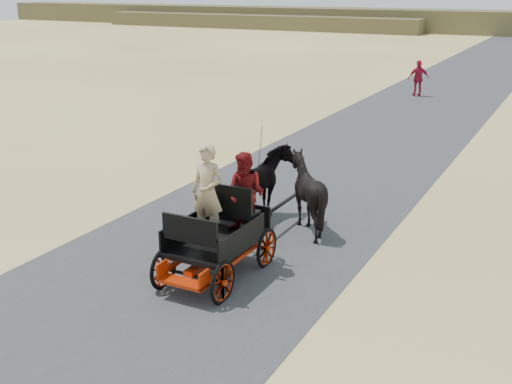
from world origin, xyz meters
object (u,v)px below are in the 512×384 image
at_px(horse_right, 307,193).
at_px(pedestrian, 418,78).
at_px(carriage, 217,258).
at_px(horse_left, 263,186).

relative_size(horse_right, pedestrian, 0.98).
bearing_deg(pedestrian, carriage, 64.86).
xyz_separation_m(horse_left, pedestrian, (-1.07, 18.81, 0.02)).
xyz_separation_m(horse_left, horse_right, (1.10, 0.00, 0.00)).
height_order(horse_left, horse_right, horse_right).
bearing_deg(horse_right, horse_left, 0.00).
distance_m(carriage, pedestrian, 21.88).
distance_m(horse_left, pedestrian, 18.84).
bearing_deg(horse_right, pedestrian, -83.43).
relative_size(carriage, pedestrian, 1.39).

